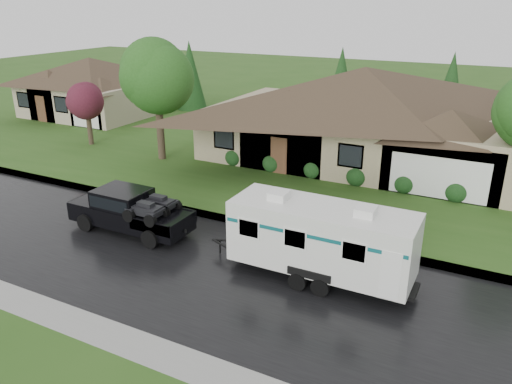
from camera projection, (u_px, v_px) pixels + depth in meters
ground at (214, 244)px, 20.64m from camera, size 140.00×140.00×0.00m
road at (187, 265)px, 18.98m from camera, size 140.00×8.00×0.01m
curb at (241, 222)px, 22.48m from camera, size 140.00×0.50×0.15m
lawn at (333, 151)px, 33.06m from camera, size 140.00×26.00×0.15m
house_main at (367, 104)px, 29.85m from camera, size 19.44×10.80×6.90m
house_far at (92, 82)px, 42.02m from camera, size 10.80×8.64×5.80m
tree_left_green at (157, 79)px, 29.46m from camera, size 4.29×4.29×7.11m
tree_red at (86, 102)px, 33.30m from camera, size 2.54×2.54×4.21m
shrub_row at (335, 172)px, 27.27m from camera, size 13.60×1.00×1.00m
pickup_truck at (128, 209)px, 21.50m from camera, size 5.55×2.11×1.85m
travel_trailer at (322, 237)px, 17.52m from camera, size 6.84×2.40×3.07m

